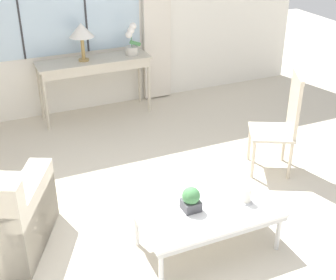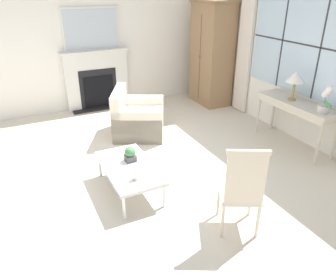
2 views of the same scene
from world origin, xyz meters
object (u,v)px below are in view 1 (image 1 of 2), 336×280
at_px(console_table, 94,66).
at_px(potted_orchid, 132,42).
at_px(side_chair_wooden, 283,119).
at_px(pillar_candle, 246,196).
at_px(table_lamp, 81,31).
at_px(coffee_table, 208,214).
at_px(potted_plant_small, 191,199).

bearing_deg(console_table, potted_orchid, -2.72).
height_order(side_chair_wooden, pillar_candle, side_chair_wooden).
distance_m(table_lamp, side_chair_wooden, 2.69).
height_order(console_table, coffee_table, console_table).
distance_m(console_table, potted_plant_small, 2.91).
relative_size(table_lamp, side_chair_wooden, 0.44).
height_order(console_table, table_lamp, table_lamp).
height_order(side_chair_wooden, coffee_table, side_chair_wooden).
bearing_deg(table_lamp, pillar_candle, -79.42).
bearing_deg(pillar_candle, side_chair_wooden, 41.02).
bearing_deg(pillar_candle, table_lamp, 100.58).
bearing_deg(table_lamp, potted_plant_small, -88.18).
xyz_separation_m(side_chair_wooden, coffee_table, (-1.30, -0.81, -0.26)).
relative_size(potted_plant_small, pillar_candle, 1.41).
distance_m(potted_orchid, pillar_candle, 3.02).
xyz_separation_m(potted_plant_small, pillar_candle, (0.47, -0.09, -0.04)).
xyz_separation_m(table_lamp, potted_plant_small, (0.09, -2.90, -0.67)).
xyz_separation_m(console_table, potted_orchid, (0.52, -0.02, 0.26)).
distance_m(table_lamp, pillar_candle, 3.12).
bearing_deg(potted_plant_small, potted_orchid, 79.19).
relative_size(potted_orchid, potted_plant_small, 2.03).
xyz_separation_m(table_lamp, pillar_candle, (0.56, -2.99, -0.71)).
bearing_deg(table_lamp, side_chair_wooden, -54.80).
bearing_deg(side_chair_wooden, console_table, 122.79).
distance_m(coffee_table, pillar_candle, 0.36).
height_order(potted_orchid, side_chair_wooden, potted_orchid).
bearing_deg(side_chair_wooden, table_lamp, 125.20).
bearing_deg(potted_orchid, potted_plant_small, -100.81).
bearing_deg(table_lamp, console_table, 4.02).
relative_size(console_table, potted_plant_small, 7.01).
relative_size(potted_orchid, coffee_table, 0.36).
xyz_separation_m(potted_orchid, pillar_candle, (-0.08, -2.97, -0.51)).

